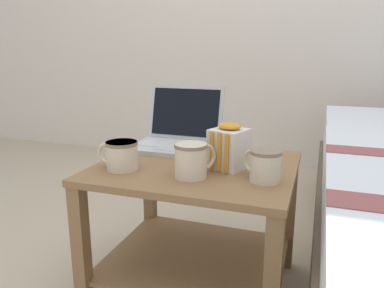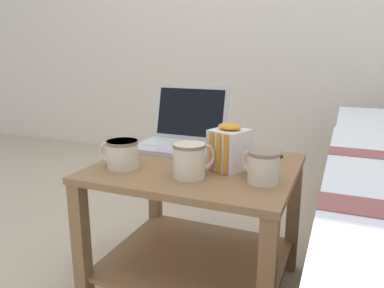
{
  "view_description": "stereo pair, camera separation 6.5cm",
  "coord_description": "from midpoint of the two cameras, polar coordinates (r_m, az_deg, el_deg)",
  "views": [
    {
      "loc": [
        0.38,
        -1.12,
        0.83
      ],
      "look_at": [
        0.0,
        -0.04,
        0.54
      ],
      "focal_mm": 35.0,
      "sensor_mm": 36.0,
      "label": 1
    },
    {
      "loc": [
        0.44,
        -1.1,
        0.83
      ],
      "look_at": [
        0.0,
        -0.04,
        0.54
      ],
      "focal_mm": 35.0,
      "sensor_mm": 36.0,
      "label": 2
    }
  ],
  "objects": [
    {
      "name": "laptop",
      "position": [
        1.45,
        -0.35,
        1.32
      ],
      "size": [
        0.31,
        0.28,
        0.23
      ],
      "color": "#B7BABC",
      "rests_on": "bedside_table"
    },
    {
      "name": "ground_plane",
      "position": [
        1.45,
        2.05,
        -20.93
      ],
      "size": [
        8.0,
        8.0,
        0.0
      ],
      "primitive_type": "plane",
      "color": "tan"
    },
    {
      "name": "mug_front_right",
      "position": [
        1.21,
        -9.12,
        -1.34
      ],
      "size": [
        0.14,
        0.1,
        0.09
      ],
      "color": "beige",
      "rests_on": "bedside_table"
    },
    {
      "name": "mug_mid_center",
      "position": [
        1.09,
        12.44,
        -3.16
      ],
      "size": [
        0.12,
        0.1,
        0.09
      ],
      "color": "beige",
      "rests_on": "bedside_table"
    },
    {
      "name": "mug_front_left",
      "position": [
        1.1,
        1.4,
        -2.25
      ],
      "size": [
        0.11,
        0.13,
        0.1
      ],
      "color": "beige",
      "rests_on": "bedside_table"
    },
    {
      "name": "bedside_table",
      "position": [
        1.3,
        2.17,
        -10.03
      ],
      "size": [
        0.64,
        0.55,
        0.46
      ],
      "color": "olive",
      "rests_on": "ground_plane"
    },
    {
      "name": "snack_bag",
      "position": [
        1.18,
        7.18,
        -0.64
      ],
      "size": [
        0.13,
        0.13,
        0.15
      ],
      "color": "silver",
      "rests_on": "bedside_table"
    },
    {
      "name": "cell_phone",
      "position": [
        1.32,
        11.86,
        -2.2
      ],
      "size": [
        0.13,
        0.17,
        0.01
      ],
      "color": "black",
      "rests_on": "bedside_table"
    }
  ]
}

